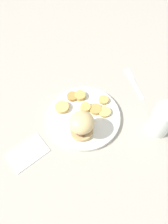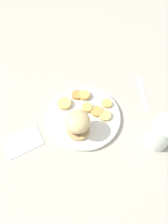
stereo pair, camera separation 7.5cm
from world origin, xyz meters
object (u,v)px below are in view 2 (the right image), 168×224
at_px(sandwich, 78,124).
at_px(drinking_glass, 161,134).
at_px(dinner_plate, 84,117).
at_px(fork, 142,92).

bearing_deg(sandwich, drinking_glass, -114.82).
distance_m(dinner_plate, sandwich, 0.08).
distance_m(sandwich, drinking_glass, 0.26).
bearing_deg(fork, dinner_plate, 99.06).
height_order(dinner_plate, drinking_glass, drinking_glass).
bearing_deg(dinner_plate, drinking_glass, -128.32).
relative_size(fork, drinking_glass, 1.30).
bearing_deg(drinking_glass, fork, -12.89).
bearing_deg(sandwich, fork, -72.57).
xyz_separation_m(sandwich, fork, (0.09, -0.29, -0.06)).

